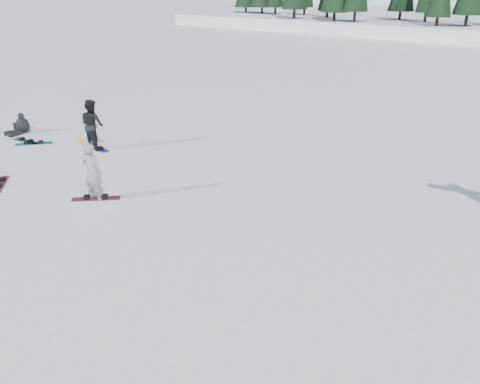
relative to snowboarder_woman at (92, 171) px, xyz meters
name	(u,v)px	position (x,y,z in m)	size (l,w,h in m)	color
ground	(104,180)	(-1.11, 1.12, -0.94)	(420.00, 420.00, 0.00)	white
snowboarder_woman	(92,171)	(0.00, 0.00, 0.00)	(0.76, 0.58, 2.01)	#9E9FA4
snowboarder_man	(92,124)	(-4.15, 3.01, 0.08)	(0.99, 0.77, 2.03)	black
seated_rider	(21,125)	(-8.57, 2.28, -0.59)	(0.70, 1.11, 0.92)	black
gear_bag	(20,126)	(-9.27, 2.54, -0.79)	(0.45, 0.30, 0.30)	black
snowboard_woman	(96,199)	(0.00, 0.00, -0.93)	(1.50, 0.28, 0.03)	maroon
snowboard_man	(96,148)	(-4.15, 3.01, -0.93)	(1.50, 0.28, 0.03)	navy
snowboard_loose_c	(26,141)	(-7.27, 1.72, -0.93)	(1.50, 0.28, 0.03)	#175282
snowboard_loose_a	(34,144)	(-6.69, 1.75, -0.93)	(1.50, 0.28, 0.03)	#1A6A8F
snowboard_loose_b	(1,184)	(-3.50, -1.29, -0.93)	(1.50, 0.28, 0.03)	maroon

